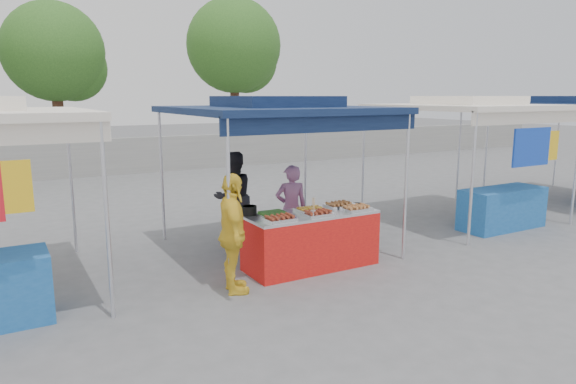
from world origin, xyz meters
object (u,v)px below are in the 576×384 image
cooking_pot (249,210)px  customer_person (233,234)px  vendor_woman (291,209)px  helper_man (233,196)px  vendor_table (311,240)px  wok_burner (356,222)px

cooking_pot → customer_person: size_ratio=0.14×
vendor_woman → helper_man: helper_man is taller
vendor_table → helper_man: size_ratio=1.25×
cooking_pot → customer_person: (-0.56, -0.69, -0.12)m
vendor_table → customer_person: (-1.44, -0.36, 0.37)m
vendor_woman → vendor_table: bearing=97.4°
cooking_pot → customer_person: bearing=-129.3°
cooking_pot → wok_burner: 2.07m
wok_burner → customer_person: (-2.59, -0.76, 0.32)m
vendor_woman → helper_man: (-0.55, 1.11, 0.07)m
wok_burner → vendor_woman: size_ratio=0.56×
cooking_pot → vendor_woman: size_ratio=0.16×
cooking_pot → wok_burner: size_ratio=0.28×
vendor_woman → helper_man: size_ratio=0.91×
vendor_table → vendor_woman: (0.14, 0.84, 0.31)m
vendor_table → vendor_woman: size_ratio=1.37×
customer_person → vendor_table: bearing=-60.6°
vendor_table → cooking_pot: 1.06m
vendor_table → customer_person: size_ratio=1.25×
vendor_table → customer_person: customer_person is taller
vendor_woman → customer_person: size_ratio=0.91×
cooking_pot → wok_burner: bearing=1.9°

